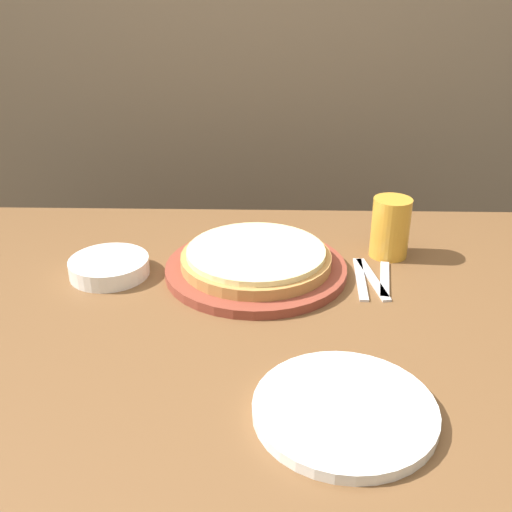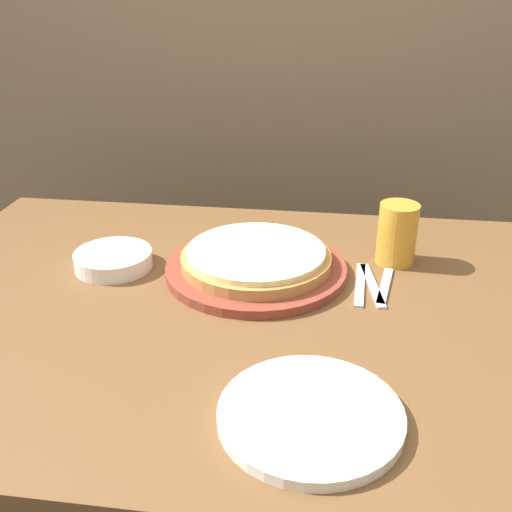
# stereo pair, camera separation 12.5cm
# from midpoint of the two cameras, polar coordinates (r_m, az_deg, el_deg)

# --- Properties ---
(dining_table) EXTENTS (1.40, 1.00, 0.78)m
(dining_table) POSITION_cam_midpoint_polar(r_m,az_deg,el_deg) (1.39, -3.72, -18.60)
(dining_table) COLOR brown
(dining_table) RESTS_ON ground_plane
(pizza_on_board) EXTENTS (0.38, 0.38, 0.06)m
(pizza_on_board) POSITION_cam_midpoint_polar(r_m,az_deg,el_deg) (1.26, -2.85, -0.70)
(pizza_on_board) COLOR brown
(pizza_on_board) RESTS_ON dining_table
(beer_glass) EXTENTS (0.08, 0.08, 0.13)m
(beer_glass) POSITION_cam_midpoint_polar(r_m,az_deg,el_deg) (1.34, 10.11, 2.85)
(beer_glass) COLOR gold
(beer_glass) RESTS_ON dining_table
(dinner_plate) EXTENTS (0.27, 0.27, 0.02)m
(dinner_plate) POSITION_cam_midpoint_polar(r_m,az_deg,el_deg) (0.89, 4.36, -14.54)
(dinner_plate) COLOR white
(dinner_plate) RESTS_ON dining_table
(side_bowl) EXTENTS (0.17, 0.17, 0.04)m
(side_bowl) POSITION_cam_midpoint_polar(r_m,az_deg,el_deg) (1.31, -16.49, -1.06)
(side_bowl) COLOR white
(side_bowl) RESTS_ON dining_table
(fork) EXTENTS (0.03, 0.18, 0.00)m
(fork) POSITION_cam_midpoint_polar(r_m,az_deg,el_deg) (1.25, 7.12, -2.24)
(fork) COLOR silver
(fork) RESTS_ON dining_table
(dinner_knife) EXTENTS (0.05, 0.18, 0.00)m
(dinner_knife) POSITION_cam_midpoint_polar(r_m,az_deg,el_deg) (1.25, 8.26, -2.25)
(dinner_knife) COLOR silver
(dinner_knife) RESTS_ON dining_table
(spoon) EXTENTS (0.04, 0.16, 0.00)m
(spoon) POSITION_cam_midpoint_polar(r_m,az_deg,el_deg) (1.25, 9.39, -2.26)
(spoon) COLOR silver
(spoon) RESTS_ON dining_table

